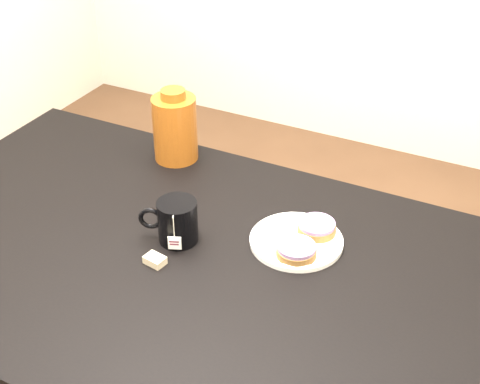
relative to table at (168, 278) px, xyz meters
The scene contains 7 objects.
table is the anchor object (origin of this frame).
plate 0.31m from the table, 31.49° to the left, with size 0.21×0.21×0.02m.
bagel_back 0.36m from the table, 35.23° to the left, with size 0.11×0.11×0.03m.
bagel_front 0.31m from the table, 20.16° to the left, with size 0.09×0.09×0.03m.
mug 0.14m from the table, 86.40° to the left, with size 0.14×0.12×0.10m.
teabag_pouch 0.11m from the table, 85.79° to the right, with size 0.04×0.03×0.02m, color #C6B793.
bagel_package 0.45m from the table, 117.92° to the left, with size 0.14×0.14×0.20m.
Camera 1 is at (0.68, -0.98, 1.69)m, focal length 50.00 mm.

